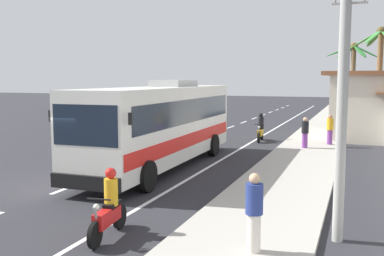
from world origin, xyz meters
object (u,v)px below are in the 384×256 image
at_px(pedestrian_midwalk, 305,132).
at_px(palm_second, 353,69).
at_px(pedestrian_far_walk, 254,211).
at_px(utility_pole_mid, 348,54).
at_px(motorcycle_beside_bus, 261,130).
at_px(pedestrian_near_kerb, 330,129).
at_px(palm_nearest, 380,62).
at_px(motorcycle_trailing, 109,209).
at_px(coach_bus_foreground, 162,122).

xyz_separation_m(pedestrian_midwalk, palm_second, (1.99, 11.98, 3.43)).
relative_size(pedestrian_far_walk, utility_pole_mid, 0.17).
height_order(motorcycle_beside_bus, pedestrian_near_kerb, pedestrian_near_kerb).
bearing_deg(pedestrian_near_kerb, palm_nearest, 39.96).
bearing_deg(motorcycle_trailing, pedestrian_midwalk, 79.03).
distance_m(pedestrian_near_kerb, palm_nearest, 7.61).
distance_m(pedestrian_near_kerb, utility_pole_mid, 5.21).
xyz_separation_m(motorcycle_beside_bus, motorcycle_trailing, (0.04, -17.03, -0.02)).
distance_m(pedestrian_midwalk, palm_second, 12.62).
bearing_deg(pedestrian_midwalk, palm_second, -78.61).
xyz_separation_m(pedestrian_midwalk, utility_pole_mid, (1.80, 4.77, 4.16)).
relative_size(coach_bus_foreground, motorcycle_trailing, 5.76).
xyz_separation_m(motorcycle_beside_bus, utility_pole_mid, (4.64, 2.20, 4.45)).
distance_m(pedestrian_near_kerb, pedestrian_midwalk, 2.03).
distance_m(utility_pole_mid, palm_nearest, 3.57).
bearing_deg(pedestrian_midwalk, coach_bus_foreground, 72.94).
relative_size(motorcycle_beside_bus, palm_nearest, 0.28).
height_order(motorcycle_beside_bus, pedestrian_midwalk, pedestrian_midwalk).
distance_m(coach_bus_foreground, motorcycle_trailing, 8.36).
distance_m(motorcycle_beside_bus, motorcycle_trailing, 17.03).
distance_m(motorcycle_trailing, pedestrian_near_kerb, 16.63).
bearing_deg(motorcycle_trailing, palm_second, 79.72).
xyz_separation_m(motorcycle_trailing, palm_second, (4.80, 26.44, 3.74)).
distance_m(motorcycle_trailing, pedestrian_far_walk, 3.45).
xyz_separation_m(pedestrian_far_walk, palm_second, (1.36, 26.47, 3.40)).
relative_size(pedestrian_near_kerb, palm_second, 0.26).
bearing_deg(pedestrian_near_kerb, palm_second, 57.72).
relative_size(coach_bus_foreground, pedestrian_far_walk, 6.86).
xyz_separation_m(motorcycle_trailing, pedestrian_far_walk, (3.44, -0.03, 0.34)).
bearing_deg(palm_nearest, coach_bus_foreground, -121.39).
height_order(motorcycle_trailing, utility_pole_mid, utility_pole_mid).
relative_size(motorcycle_trailing, pedestrian_midwalk, 1.24).
relative_size(motorcycle_beside_bus, palm_second, 0.31).
bearing_deg(palm_nearest, pedestrian_midwalk, -115.16).
xyz_separation_m(motorcycle_trailing, utility_pole_mid, (4.60, 19.24, 4.47)).
distance_m(coach_bus_foreground, motorcycle_beside_bus, 9.43).
bearing_deg(motorcycle_trailing, pedestrian_far_walk, -0.50).
xyz_separation_m(coach_bus_foreground, palm_second, (7.06, 18.49, 2.51)).
distance_m(motorcycle_beside_bus, palm_second, 11.21).
bearing_deg(pedestrian_near_kerb, pedestrian_far_walk, -119.12).
relative_size(pedestrian_midwalk, palm_nearest, 0.23).
height_order(motorcycle_trailing, pedestrian_far_walk, pedestrian_far_walk).
bearing_deg(pedestrian_near_kerb, coach_bus_foreground, -154.43).
bearing_deg(pedestrian_near_kerb, motorcycle_trailing, -131.05).
relative_size(pedestrian_midwalk, utility_pole_mid, 0.16).
distance_m(coach_bus_foreground, palm_second, 19.95).
bearing_deg(pedestrian_midwalk, utility_pole_mid, -89.83).
relative_size(pedestrian_far_walk, palm_nearest, 0.24).
xyz_separation_m(motorcycle_trailing, palm_nearest, (6.47, 22.26, 4.09)).
relative_size(palm_nearest, palm_second, 1.10).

